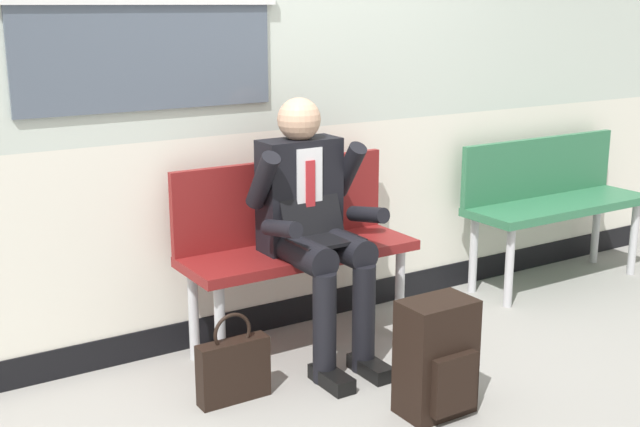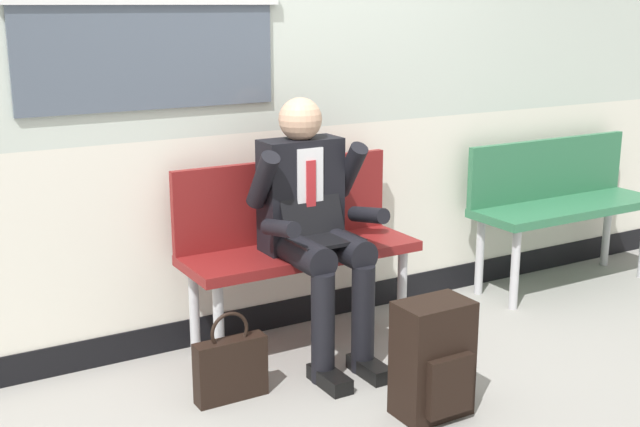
% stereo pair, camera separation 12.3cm
% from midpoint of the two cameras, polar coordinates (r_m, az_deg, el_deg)
% --- Properties ---
extents(ground_plane, '(18.00, 18.00, 0.00)m').
position_cam_midpoint_polar(ground_plane, '(4.01, 0.05, -10.86)').
color(ground_plane, gray).
extents(station_wall, '(6.12, 0.16, 3.15)m').
position_cam_midpoint_polar(station_wall, '(4.22, -5.13, 12.32)').
color(station_wall, beige).
rests_on(station_wall, ground).
extents(bench_with_person, '(1.20, 0.42, 0.94)m').
position_cam_midpoint_polar(bench_with_person, '(4.14, -2.78, -1.61)').
color(bench_with_person, maroon).
rests_on(bench_with_person, ground).
extents(bench_empty, '(1.27, 0.42, 0.90)m').
position_cam_midpoint_polar(bench_empty, '(5.29, 15.11, 1.26)').
color(bench_empty, '#2D6B47').
rests_on(bench_empty, ground).
extents(person_seated, '(0.57, 0.70, 1.28)m').
position_cam_midpoint_polar(person_seated, '(3.94, -1.35, -0.59)').
color(person_seated, black).
rests_on(person_seated, ground).
extents(backpack, '(0.31, 0.24, 0.51)m').
position_cam_midpoint_polar(backpack, '(3.56, 7.13, -9.96)').
color(backpack, black).
rests_on(backpack, ground).
extents(handbag, '(0.33, 0.09, 0.41)m').
position_cam_midpoint_polar(handbag, '(3.70, -6.99, -10.63)').
color(handbag, black).
rests_on(handbag, ground).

